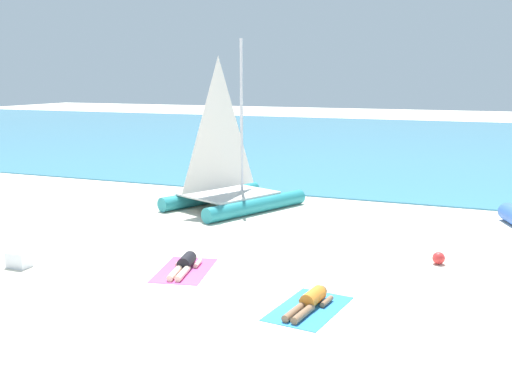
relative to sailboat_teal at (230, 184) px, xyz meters
name	(u,v)px	position (x,y,z in m)	size (l,w,h in m)	color
ground_plane	(313,199)	(2.07, 2.53, -0.82)	(120.00, 120.00, 0.00)	beige
ocean_water	(403,142)	(2.07, 22.86, -0.79)	(120.00, 40.00, 0.05)	teal
sailboat_teal	(230,184)	(0.00, 0.00, 0.00)	(4.11, 4.92, 5.49)	teal
towel_left	(184,270)	(1.76, -6.33, -0.81)	(1.10, 1.90, 0.01)	#D84C99
sunbather_left	(185,264)	(1.74, -6.26, -0.69)	(0.74, 1.56, 0.30)	black
towel_right	(309,309)	(5.04, -7.47, -0.81)	(1.10, 1.90, 0.01)	#338CD8
sunbather_right	(310,301)	(5.05, -7.41, -0.69)	(0.59, 1.57, 0.30)	orange
beach_ball	(439,258)	(7.01, -3.68, -0.67)	(0.29, 0.29, 0.29)	red
cooler_box	(19,260)	(-1.86, -7.54, -0.64)	(0.50, 0.36, 0.36)	white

